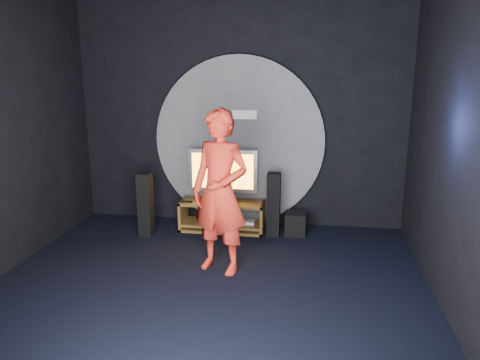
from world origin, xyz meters
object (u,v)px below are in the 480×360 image
Objects in this scene: tower_speaker_right at (273,205)px; player at (220,192)px; tv at (223,173)px; tower_speaker_left at (146,205)px; media_console at (223,218)px; subwoofer at (295,223)px.

tower_speaker_right is 1.48m from player.
tv reaches higher than tower_speaker_left.
tv is at bearing 96.48° from media_console.
tower_speaker_right is at bearing -164.26° from subwoofer.
tv is 0.52× the size of player.
tower_speaker_right reaches higher than subwoofer.
tower_speaker_left is at bearing -170.08° from subwoofer.
player reaches higher than media_console.
tv reaches higher than tower_speaker_right.
player is at bearing -80.21° from media_console.
tower_speaker_left is 1.72m from player.
subwoofer is (2.16, 0.38, -0.30)m from tower_speaker_left.
player is at bearing -122.08° from subwoofer.
player reaches higher than tower_speaker_left.
media_console is 0.68m from tv.
subwoofer is at bearing 15.74° from tower_speaker_right.
tv is at bearing 167.68° from tower_speaker_right.
tv is 3.13× the size of subwoofer.
player is (0.25, -1.45, 0.11)m from tv.
media_console is 1.34× the size of tower_speaker_right.
media_console is at bearing 20.08° from tower_speaker_left.
tower_speaker_right is 0.45m from subwoofer.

